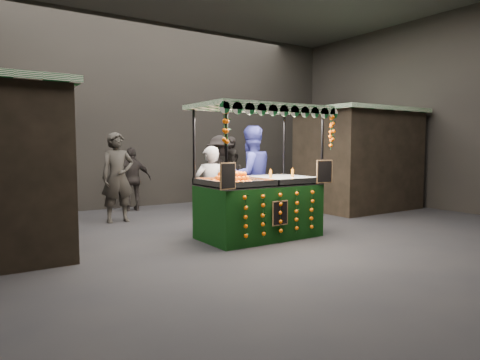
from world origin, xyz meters
TOP-DOWN VIEW (x-y plane):
  - ground at (0.00, 0.00)m, footprint 12.00×12.00m
  - market_hall at (0.00, 0.00)m, footprint 12.10×10.10m
  - neighbour_stall_right at (4.40, 1.50)m, footprint 3.00×2.20m
  - juice_stall at (0.13, 0.00)m, footprint 2.43×1.43m
  - vendor_grey at (-0.41, 0.88)m, footprint 0.64×0.45m
  - vendor_blue at (0.64, 1.04)m, footprint 1.06×0.86m
  - shopper_0 at (-1.51, 2.98)m, footprint 0.71×0.47m
  - shopper_1 at (1.64, 3.25)m, footprint 0.95×0.95m
  - shopper_2 at (-0.68, 4.37)m, footprint 0.98×0.48m
  - shopper_3 at (1.25, 3.27)m, footprint 1.37×1.39m
  - shopper_5 at (4.50, 2.68)m, footprint 1.45×1.55m
  - shopper_6 at (2.36, 4.60)m, footprint 0.49×0.72m

SIDE VIEW (x-z plane):
  - ground at x=0.00m, z-range 0.00..0.00m
  - juice_stall at x=0.13m, z-range -0.45..1.91m
  - shopper_1 at x=1.64m, z-range 0.00..1.55m
  - shopper_2 at x=-0.68m, z-range 0.00..1.61m
  - vendor_grey at x=-0.41m, z-range 0.00..1.64m
  - shopper_5 at x=4.50m, z-range 0.00..1.74m
  - shopper_3 at x=1.25m, z-range 0.00..1.91m
  - shopper_6 at x=2.36m, z-range 0.00..1.91m
  - shopper_0 at x=-1.51m, z-range 0.00..1.94m
  - vendor_blue at x=0.64m, z-range 0.00..2.06m
  - neighbour_stall_right at x=4.40m, z-range 0.01..2.61m
  - market_hall at x=0.00m, z-range 0.86..5.91m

